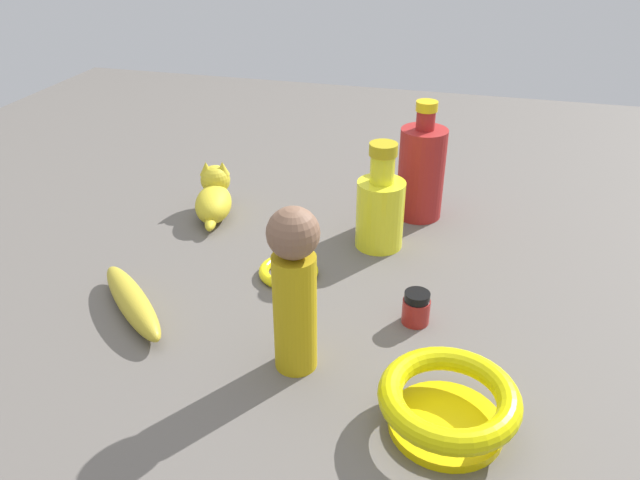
{
  "coord_description": "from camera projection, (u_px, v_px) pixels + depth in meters",
  "views": [
    {
      "loc": [
        -0.19,
        0.72,
        0.49
      ],
      "look_at": [
        0.0,
        0.0,
        0.07
      ],
      "focal_mm": 34.87,
      "sensor_mm": 36.0,
      "label": 1
    }
  ],
  "objects": [
    {
      "name": "ground",
      "position": [
        320.0,
        280.0,
        0.89
      ],
      "size": [
        2.0,
        2.0,
        0.0
      ],
      "primitive_type": "plane",
      "color": "#5B5651"
    },
    {
      "name": "banana",
      "position": [
        132.0,
        301.0,
        0.81
      ],
      "size": [
        0.17,
        0.16,
        0.04
      ],
      "primitive_type": "ellipsoid",
      "rotation": [
        0.0,
        0.0,
        2.4
      ],
      "color": "gold",
      "rests_on": "ground"
    },
    {
      "name": "person_figure_adult",
      "position": [
        294.0,
        287.0,
        0.68
      ],
      "size": [
        0.06,
        0.06,
        0.2
      ],
      "color": "#BB9B12",
      "rests_on": "ground"
    },
    {
      "name": "bottle_tall",
      "position": [
        421.0,
        171.0,
        1.03
      ],
      "size": [
        0.08,
        0.08,
        0.2
      ],
      "color": "maroon",
      "rests_on": "ground"
    },
    {
      "name": "bottle_short",
      "position": [
        380.0,
        208.0,
        0.95
      ],
      "size": [
        0.07,
        0.07,
        0.17
      ],
      "color": "yellow",
      "rests_on": "ground"
    },
    {
      "name": "bowl",
      "position": [
        448.0,
        403.0,
        0.63
      ],
      "size": [
        0.14,
        0.14,
        0.05
      ],
      "color": "yellow",
      "rests_on": "ground"
    },
    {
      "name": "cat_figurine",
      "position": [
        214.0,
        196.0,
        1.05
      ],
      "size": [
        0.09,
        0.14,
        0.08
      ],
      "color": "gold",
      "rests_on": "ground"
    },
    {
      "name": "bangle",
      "position": [
        289.0,
        269.0,
        0.9
      ],
      "size": [
        0.09,
        0.09,
        0.01
      ],
      "primitive_type": "torus",
      "color": "yellow",
      "rests_on": "ground"
    },
    {
      "name": "nail_polish_jar",
      "position": [
        416.0,
        308.0,
        0.79
      ],
      "size": [
        0.04,
        0.04,
        0.04
      ],
      "color": "maroon",
      "rests_on": "ground"
    }
  ]
}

